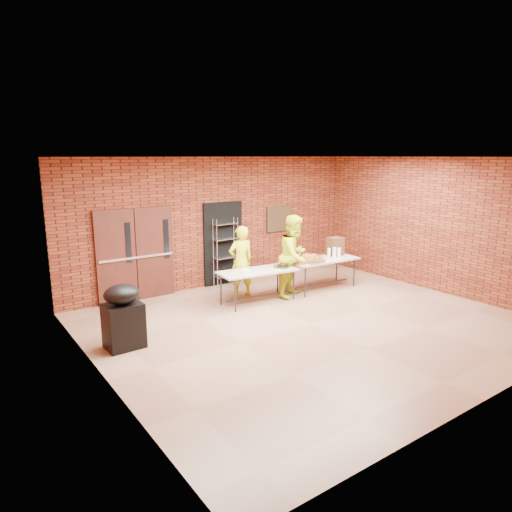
% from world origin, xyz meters
% --- Properties ---
extents(room, '(8.08, 7.08, 3.28)m').
position_xyz_m(room, '(0.00, 0.00, 1.60)').
color(room, '#8E644C').
rests_on(room, ground).
extents(double_doors, '(1.78, 0.12, 2.10)m').
position_xyz_m(double_doors, '(-2.20, 3.44, 1.05)').
color(double_doors, '#451A13').
rests_on(double_doors, room).
extents(dark_doorway, '(1.10, 0.06, 2.10)m').
position_xyz_m(dark_doorway, '(0.10, 3.46, 1.05)').
color(dark_doorway, black).
rests_on(dark_doorway, room).
extents(bronze_plaque, '(0.85, 0.04, 0.70)m').
position_xyz_m(bronze_plaque, '(1.90, 3.45, 1.55)').
color(bronze_plaque, '#3B2C17').
rests_on(bronze_plaque, room).
extents(wire_rack, '(0.64, 0.24, 1.71)m').
position_xyz_m(wire_rack, '(0.09, 3.32, 0.86)').
color(wire_rack, silver).
rests_on(wire_rack, room).
extents(table_left, '(1.84, 0.92, 0.73)m').
position_xyz_m(table_left, '(-0.05, 1.73, 0.67)').
color(table_left, '#BDA990').
rests_on(table_left, room).
extents(table_right, '(1.87, 0.86, 0.75)m').
position_xyz_m(table_right, '(1.84, 1.67, 0.69)').
color(table_right, '#BDA990').
rests_on(table_right, room).
extents(basket_bananas, '(0.45, 0.35, 0.14)m').
position_xyz_m(basket_bananas, '(1.15, 1.65, 0.81)').
color(basket_bananas, '#A66E43').
rests_on(basket_bananas, table_right).
extents(basket_oranges, '(0.45, 0.35, 0.14)m').
position_xyz_m(basket_oranges, '(1.53, 1.73, 0.81)').
color(basket_oranges, '#A66E43').
rests_on(basket_oranges, table_right).
extents(basket_apples, '(0.40, 0.31, 0.13)m').
position_xyz_m(basket_apples, '(1.41, 1.49, 0.81)').
color(basket_apples, '#A66E43').
rests_on(basket_apples, table_right).
extents(muffin_tray, '(0.38, 0.38, 0.09)m').
position_xyz_m(muffin_tray, '(0.57, 1.67, 0.77)').
color(muffin_tray, '#124619').
rests_on(muffin_tray, table_left).
extents(napkin_box, '(0.18, 0.12, 0.06)m').
position_xyz_m(napkin_box, '(-0.38, 1.75, 0.76)').
color(napkin_box, white).
rests_on(napkin_box, table_left).
extents(coffee_dispenser, '(0.35, 0.31, 0.46)m').
position_xyz_m(coffee_dispenser, '(2.42, 1.81, 0.98)').
color(coffee_dispenser, '#50321B').
rests_on(coffee_dispenser, table_right).
extents(cup_stack_front, '(0.09, 0.09, 0.26)m').
position_xyz_m(cup_stack_front, '(2.17, 1.60, 0.88)').
color(cup_stack_front, white).
rests_on(cup_stack_front, table_right).
extents(cup_stack_mid, '(0.09, 0.09, 0.26)m').
position_xyz_m(cup_stack_mid, '(2.24, 1.50, 0.88)').
color(cup_stack_mid, white).
rests_on(cup_stack_mid, table_right).
extents(cup_stack_back, '(0.08, 0.08, 0.23)m').
position_xyz_m(cup_stack_back, '(2.11, 1.72, 0.87)').
color(cup_stack_back, white).
rests_on(cup_stack_back, table_right).
extents(covered_grill, '(0.63, 0.54, 1.12)m').
position_xyz_m(covered_grill, '(-3.37, 1.01, 0.56)').
color(covered_grill, black).
rests_on(covered_grill, room).
extents(volunteer_woman, '(0.65, 0.47, 1.66)m').
position_xyz_m(volunteer_woman, '(-0.12, 2.31, 0.83)').
color(volunteer_woman, '#D1DE18').
rests_on(volunteer_woman, room).
extents(volunteer_man, '(1.14, 1.05, 1.91)m').
position_xyz_m(volunteer_man, '(0.92, 1.64, 0.95)').
color(volunteer_man, '#D1DE18').
rests_on(volunteer_man, room).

